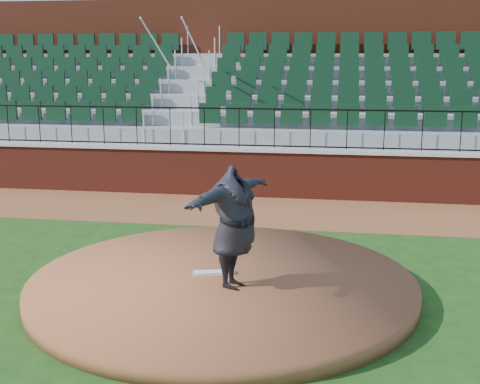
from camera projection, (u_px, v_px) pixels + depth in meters
name	position (u px, v px, depth m)	size (l,w,h in m)	color
ground	(225.00, 293.00, 9.92)	(90.00, 90.00, 0.00)	#1A3F12
warning_track	(266.00, 211.00, 15.13)	(34.00, 3.20, 0.01)	brown
field_wall	(274.00, 174.00, 16.55)	(34.00, 0.35, 1.20)	maroon
wall_cap	(274.00, 150.00, 16.41)	(34.00, 0.45, 0.10)	#B7B7B7
wall_railing	(274.00, 129.00, 16.30)	(34.00, 0.05, 1.00)	black
seating_stands	(285.00, 102.00, 18.82)	(34.00, 5.10, 4.60)	gray
concourse_wall	(292.00, 82.00, 21.43)	(34.00, 0.50, 5.50)	maroon
pitchers_mound	(222.00, 285.00, 9.93)	(6.01, 6.01, 0.25)	brown
pitching_rubber	(214.00, 273.00, 10.05)	(0.65, 0.16, 0.04)	white
pitcher	(234.00, 227.00, 9.29)	(2.27, 0.62, 1.84)	black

